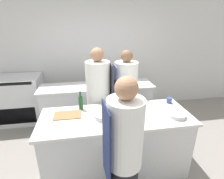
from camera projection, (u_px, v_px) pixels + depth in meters
ground_plane at (116, 167)px, 2.73m from camera, size 16.00×16.00×0.00m
wall_back at (100, 53)px, 4.17m from camera, size 8.00×0.06×2.80m
prep_counter at (116, 143)px, 2.56m from camera, size 2.07×0.79×0.91m
pass_counter at (98, 106)px, 3.69m from camera, size 2.29×0.60×0.91m
oven_range at (19, 99)px, 3.84m from camera, size 1.00×0.69×1.03m
chef_at_prep_near at (124, 157)px, 1.74m from camera, size 0.37×0.35×1.70m
chef_at_stove at (99, 100)px, 2.99m from camera, size 0.42×0.40×1.74m
chef_at_pass_far at (125, 97)px, 3.15m from camera, size 0.41×0.40×1.69m
bottle_olive_oil at (81, 102)px, 2.53m from camera, size 0.06×0.06×0.28m
bottle_vinegar at (111, 107)px, 2.46m from camera, size 0.08×0.08×0.20m
bottle_wine at (131, 99)px, 2.65m from camera, size 0.08×0.08×0.28m
bottle_cooking_oil at (110, 119)px, 2.15m from camera, size 0.06×0.06×0.22m
bowl_mixing_large at (103, 116)px, 2.31m from camera, size 0.22×0.22×0.07m
bowl_prep_small at (177, 115)px, 2.35m from camera, size 0.23×0.23×0.05m
cup at (169, 100)px, 2.75m from camera, size 0.08×0.08×0.09m
cutting_board at (68, 115)px, 2.40m from camera, size 0.37×0.24×0.01m
stockpot at (100, 80)px, 3.51m from camera, size 0.29×0.29×0.22m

